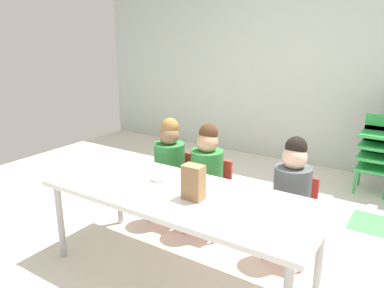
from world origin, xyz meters
The scene contains 12 objects.
ground_plane centered at (0.00, 0.00, -0.01)m, with size 6.58×4.41×0.02m.
back_wall centered at (0.00, 2.21, 1.25)m, with size 6.58×0.10×2.49m, color #B2C1B7.
craft_table centered at (-0.14, -0.58, 0.56)m, with size 1.85×0.73×0.61m.
seated_child_near_camera centered at (-0.65, 0.01, 0.55)m, with size 0.32×0.32×0.92m.
seated_child_middle_seat centered at (-0.28, 0.01, 0.55)m, with size 0.32×0.32×0.92m.
seated_child_far_right centered at (0.42, 0.01, 0.55)m, with size 0.32×0.32×0.92m.
kid_chair_green_stack centered at (0.74, 1.68, 0.46)m, with size 0.32×0.30×0.80m.
paper_bag_brown centered at (-0.01, -0.62, 0.72)m, with size 0.13×0.09×0.22m, color #9E754C.
paper_plate_near_edge centered at (-0.10, -0.42, 0.61)m, with size 0.18×0.18×0.01m, color white.
paper_plate_center_table centered at (-0.37, -0.73, 0.61)m, with size 0.18×0.18×0.01m, color white.
donut_powdered_on_plate centered at (-0.10, -0.42, 0.63)m, with size 0.10×0.10×0.03m, color white.
donut_powdered_loose centered at (-0.38, -0.50, 0.62)m, with size 0.11×0.11×0.03m, color white.
Camera 1 is at (1.15, -2.42, 1.59)m, focal length 35.13 mm.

